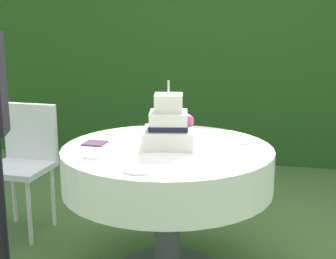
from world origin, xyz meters
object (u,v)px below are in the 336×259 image
object	(u,v)px
cake_table	(167,170)
garden_chair	(24,155)
serving_plate_left	(94,155)
serving_plate_far	(113,133)
serving_plate_right	(241,142)
wedding_cake	(169,127)
napkin_stack	(95,143)
serving_plate_near	(139,170)

from	to	relation	value
cake_table	garden_chair	distance (m)	1.18
serving_plate_left	serving_plate_far	bearing A→B (deg)	97.17
serving_plate_far	serving_plate_right	size ratio (longest dim) A/B	0.97
wedding_cake	garden_chair	distance (m)	1.21
cake_table	napkin_stack	xyz separation A→B (m)	(-0.43, -0.01, 0.13)
serving_plate_right	napkin_stack	xyz separation A→B (m)	(-0.82, -0.20, -0.00)
serving_plate_far	garden_chair	bearing A→B (deg)	169.14
wedding_cake	serving_plate_left	bearing A→B (deg)	-139.18
napkin_stack	garden_chair	size ratio (longest dim) A/B	0.14
serving_plate_near	wedding_cake	bearing A→B (deg)	84.88
serving_plate_near	serving_plate_far	size ratio (longest dim) A/B	1.26
serving_plate_near	napkin_stack	world-z (taller)	serving_plate_near
serving_plate_near	garden_chair	bearing A→B (deg)	141.54
wedding_cake	napkin_stack	xyz separation A→B (m)	(-0.43, -0.05, -0.11)
cake_table	wedding_cake	xyz separation A→B (m)	(0.00, 0.03, 0.24)
cake_table	serving_plate_left	world-z (taller)	serving_plate_left
serving_plate_near	garden_chair	size ratio (longest dim) A/B	0.16
wedding_cake	serving_plate_left	world-z (taller)	wedding_cake
serving_plate_near	serving_plate_far	bearing A→B (deg)	117.02
wedding_cake	serving_plate_near	bearing A→B (deg)	-95.12
serving_plate_far	serving_plate_left	xyz separation A→B (m)	(0.07, -0.52, 0.00)
serving_plate_far	serving_plate_left	size ratio (longest dim) A/B	0.99
napkin_stack	garden_chair	distance (m)	0.82
cake_table	serving_plate_left	bearing A→B (deg)	-142.37
serving_plate_near	serving_plate_left	world-z (taller)	same
cake_table	napkin_stack	bearing A→B (deg)	-178.54
wedding_cake	cake_table	bearing A→B (deg)	-95.63
cake_table	serving_plate_right	bearing A→B (deg)	25.88
cake_table	serving_plate_far	bearing A→B (deg)	147.48
serving_plate_left	napkin_stack	xyz separation A→B (m)	(-0.09, 0.25, -0.00)
wedding_cake	serving_plate_right	distance (m)	0.44
cake_table	wedding_cake	distance (m)	0.25
serving_plate_near	garden_chair	world-z (taller)	garden_chair
napkin_stack	garden_chair	world-z (taller)	garden_chair
wedding_cake	serving_plate_left	distance (m)	0.46
cake_table	garden_chair	size ratio (longest dim) A/B	1.34
serving_plate_left	serving_plate_near	bearing A→B (deg)	-33.05
serving_plate_left	serving_plate_right	world-z (taller)	same
wedding_cake	serving_plate_far	distance (m)	0.48
serving_plate_far	cake_table	bearing A→B (deg)	-32.52
serving_plate_near	serving_plate_right	xyz separation A→B (m)	(0.44, 0.65, 0.00)
serving_plate_far	serving_plate_right	xyz separation A→B (m)	(0.80, -0.06, 0.00)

